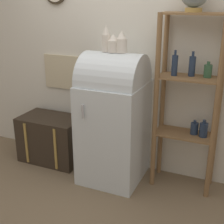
{
  "coord_description": "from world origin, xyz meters",
  "views": [
    {
      "loc": [
        1.24,
        -2.68,
        1.93
      ],
      "look_at": [
        -0.02,
        0.21,
        0.78
      ],
      "focal_mm": 50.0,
      "sensor_mm": 36.0,
      "label": 1
    }
  ],
  "objects_px": {
    "refrigerator": "(114,116)",
    "suitcase_trunk": "(52,139)",
    "vase_left": "(106,39)",
    "vase_center": "(113,44)",
    "vase_right": "(122,43)"
  },
  "relations": [
    {
      "from": "vase_center",
      "to": "vase_left",
      "type": "bearing_deg",
      "value": 174.12
    },
    {
      "from": "refrigerator",
      "to": "vase_center",
      "type": "distance_m",
      "value": 0.77
    },
    {
      "from": "vase_left",
      "to": "vase_center",
      "type": "xyz_separation_m",
      "value": [
        0.08,
        -0.01,
        -0.04
      ]
    },
    {
      "from": "vase_left",
      "to": "vase_right",
      "type": "xyz_separation_m",
      "value": [
        0.17,
        0.01,
        -0.02
      ]
    },
    {
      "from": "suitcase_trunk",
      "to": "vase_left",
      "type": "height_order",
      "value": "vase_left"
    },
    {
      "from": "refrigerator",
      "to": "suitcase_trunk",
      "type": "xyz_separation_m",
      "value": [
        -0.87,
        0.06,
        -0.45
      ]
    },
    {
      "from": "suitcase_trunk",
      "to": "vase_right",
      "type": "height_order",
      "value": "vase_right"
    },
    {
      "from": "refrigerator",
      "to": "suitcase_trunk",
      "type": "height_order",
      "value": "refrigerator"
    },
    {
      "from": "refrigerator",
      "to": "vase_left",
      "type": "height_order",
      "value": "vase_left"
    },
    {
      "from": "vase_left",
      "to": "vase_center",
      "type": "height_order",
      "value": "vase_left"
    },
    {
      "from": "refrigerator",
      "to": "suitcase_trunk",
      "type": "bearing_deg",
      "value": 175.82
    },
    {
      "from": "vase_center",
      "to": "vase_right",
      "type": "bearing_deg",
      "value": 10.12
    },
    {
      "from": "suitcase_trunk",
      "to": "vase_right",
      "type": "relative_size",
      "value": 3.54
    },
    {
      "from": "refrigerator",
      "to": "vase_center",
      "type": "bearing_deg",
      "value": -170.41
    },
    {
      "from": "vase_center",
      "to": "vase_right",
      "type": "relative_size",
      "value": 0.85
    }
  ]
}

